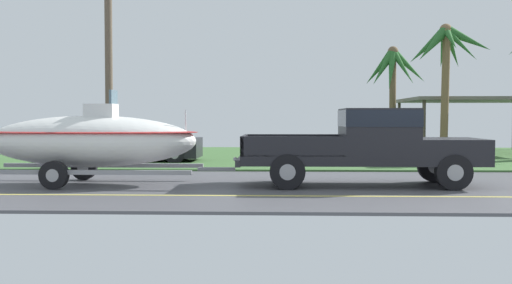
% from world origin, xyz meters
% --- Properties ---
extents(ground, '(36.00, 22.00, 0.11)m').
position_xyz_m(ground, '(0.00, 8.38, -0.01)').
color(ground, '#4C4C51').
extents(pickup_truck_towing, '(5.84, 2.08, 1.82)m').
position_xyz_m(pickup_truck_towing, '(-0.44, 0.26, 1.02)').
color(pickup_truck_towing, black).
rests_on(pickup_truck_towing, ground).
extents(boat_on_trailer, '(6.34, 2.39, 2.27)m').
position_xyz_m(boat_on_trailer, '(-7.29, 0.26, 1.06)').
color(boat_on_trailer, gray).
rests_on(boat_on_trailer, ground).
extents(parked_sedan_near, '(4.67, 1.87, 1.38)m').
position_xyz_m(parked_sedan_near, '(-8.01, 7.68, 0.67)').
color(parked_sedan_near, black).
rests_on(parked_sedan_near, ground).
extents(carport_awning, '(6.03, 5.83, 2.46)m').
position_xyz_m(carport_awning, '(5.86, 13.62, 2.35)').
color(carport_awning, '#4C4238').
rests_on(carport_awning, ground).
extents(palm_tree_near_right, '(2.94, 2.86, 4.84)m').
position_xyz_m(palm_tree_near_right, '(2.37, 14.04, 3.64)').
color(palm_tree_near_right, brown).
rests_on(palm_tree_near_right, ground).
extents(palm_tree_far_left, '(3.39, 3.29, 5.28)m').
position_xyz_m(palm_tree_far_left, '(3.71, 10.24, 4.17)').
color(palm_tree_far_left, brown).
rests_on(palm_tree_far_left, ground).
extents(utility_pole, '(0.24, 1.80, 8.65)m').
position_xyz_m(utility_pole, '(-8.19, 5.20, 4.48)').
color(utility_pole, brown).
rests_on(utility_pole, ground).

